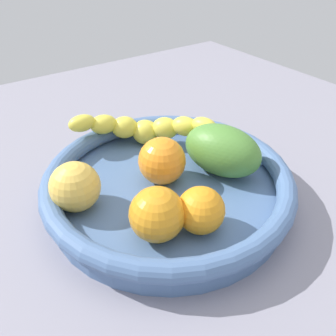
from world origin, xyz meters
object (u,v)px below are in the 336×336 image
(mango_green, at_px, (222,150))
(fruit_bowl, at_px, (168,184))
(orange_front, at_px, (160,162))
(apple_yellow, at_px, (75,187))
(orange_mid_left, at_px, (201,210))
(banana_draped_left, at_px, (144,128))
(orange_mid_right, at_px, (157,214))

(mango_green, bearing_deg, fruit_bowl, -101.31)
(orange_front, relative_size, apple_yellow, 1.03)
(fruit_bowl, relative_size, apple_yellow, 5.37)
(fruit_bowl, bearing_deg, orange_mid_left, -10.65)
(banana_draped_left, bearing_deg, mango_green, 22.92)
(orange_front, relative_size, mango_green, 0.57)
(mango_green, bearing_deg, banana_draped_left, -157.08)
(orange_front, relative_size, orange_mid_right, 1.02)
(orange_mid_right, bearing_deg, banana_draped_left, 152.10)
(orange_mid_left, xyz_separation_m, apple_yellow, (-0.12, -0.11, 0.00))
(orange_front, distance_m, orange_mid_right, 0.11)
(orange_front, distance_m, orange_mid_left, 0.11)
(orange_mid_left, relative_size, apple_yellow, 0.89)
(orange_front, distance_m, apple_yellow, 0.12)
(banana_draped_left, relative_size, apple_yellow, 2.95)
(fruit_bowl, relative_size, orange_mid_right, 5.33)
(orange_mid_left, xyz_separation_m, orange_mid_right, (-0.02, -0.05, 0.00))
(banana_draped_left, distance_m, orange_front, 0.10)
(fruit_bowl, bearing_deg, orange_front, -165.72)
(orange_front, relative_size, orange_mid_left, 1.16)
(fruit_bowl, distance_m, orange_front, 0.04)
(apple_yellow, bearing_deg, orange_mid_left, 40.53)
(orange_mid_right, bearing_deg, orange_mid_left, 67.31)
(banana_draped_left, relative_size, orange_mid_right, 2.93)
(banana_draped_left, distance_m, orange_mid_right, 0.21)
(orange_mid_left, bearing_deg, orange_mid_right, -112.69)
(banana_draped_left, bearing_deg, orange_mid_right, -27.90)
(fruit_bowl, xyz_separation_m, orange_mid_right, (0.07, -0.07, 0.03))
(fruit_bowl, bearing_deg, orange_mid_right, -42.54)
(banana_draped_left, xyz_separation_m, mango_green, (0.13, 0.05, 0.00))
(banana_draped_left, bearing_deg, apple_yellow, -62.58)
(orange_mid_left, bearing_deg, mango_green, 126.44)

